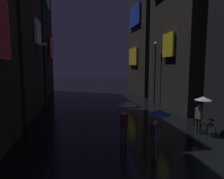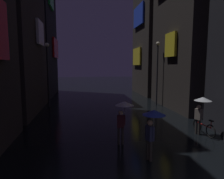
{
  "view_description": "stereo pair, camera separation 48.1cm",
  "coord_description": "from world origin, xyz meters",
  "px_view_note": "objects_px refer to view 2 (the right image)",
  "views": [
    {
      "loc": [
        -2.52,
        -3.88,
        3.84
      ],
      "look_at": [
        0.0,
        9.33,
        2.18
      ],
      "focal_mm": 32.0,
      "sensor_mm": 36.0,
      "label": 1
    },
    {
      "loc": [
        -2.04,
        -3.96,
        3.84
      ],
      "look_at": [
        0.0,
        9.33,
        2.18
      ],
      "focal_mm": 32.0,
      "sensor_mm": 36.0,
      "label": 2
    }
  ],
  "objects_px": {
    "pedestrian_foreground_left_clear": "(123,111)",
    "streetlamp_left_far": "(48,68)",
    "bicycle_parked_at_storefront": "(204,128)",
    "pedestrian_foreground_right_clear": "(201,105)",
    "streetlamp_right_far": "(157,66)",
    "pedestrian_near_crossing_blue": "(153,121)"
  },
  "relations": [
    {
      "from": "pedestrian_foreground_right_clear",
      "to": "streetlamp_right_far",
      "type": "bearing_deg",
      "value": 85.55
    },
    {
      "from": "streetlamp_left_far",
      "to": "pedestrian_foreground_left_clear",
      "type": "bearing_deg",
      "value": -62.77
    },
    {
      "from": "bicycle_parked_at_storefront",
      "to": "streetlamp_right_far",
      "type": "relative_size",
      "value": 0.31
    },
    {
      "from": "bicycle_parked_at_storefront",
      "to": "streetlamp_left_far",
      "type": "xyz_separation_m",
      "value": [
        -9.6,
        8.89,
        3.21
      ]
    },
    {
      "from": "pedestrian_foreground_right_clear",
      "to": "streetlamp_right_far",
      "type": "height_order",
      "value": "streetlamp_right_far"
    },
    {
      "from": "bicycle_parked_at_storefront",
      "to": "streetlamp_right_far",
      "type": "height_order",
      "value": "streetlamp_right_far"
    },
    {
      "from": "pedestrian_foreground_right_clear",
      "to": "pedestrian_foreground_left_clear",
      "type": "xyz_separation_m",
      "value": [
        -4.46,
        -0.63,
        0.0
      ]
    },
    {
      "from": "pedestrian_near_crossing_blue",
      "to": "streetlamp_left_far",
      "type": "distance_m",
      "value": 12.91
    },
    {
      "from": "pedestrian_foreground_right_clear",
      "to": "pedestrian_near_crossing_blue",
      "type": "distance_m",
      "value": 4.48
    },
    {
      "from": "streetlamp_right_far",
      "to": "streetlamp_left_far",
      "type": "bearing_deg",
      "value": 175.57
    },
    {
      "from": "pedestrian_foreground_right_clear",
      "to": "bicycle_parked_at_storefront",
      "type": "relative_size",
      "value": 1.17
    },
    {
      "from": "bicycle_parked_at_storefront",
      "to": "streetlamp_right_far",
      "type": "distance_m",
      "value": 8.77
    },
    {
      "from": "streetlamp_left_far",
      "to": "pedestrian_foreground_right_clear",
      "type": "bearing_deg",
      "value": -43.55
    },
    {
      "from": "streetlamp_right_far",
      "to": "streetlamp_left_far",
      "type": "distance_m",
      "value": 10.03
    },
    {
      "from": "pedestrian_foreground_right_clear",
      "to": "pedestrian_foreground_left_clear",
      "type": "height_order",
      "value": "same"
    },
    {
      "from": "bicycle_parked_at_storefront",
      "to": "streetlamp_left_far",
      "type": "distance_m",
      "value": 13.47
    },
    {
      "from": "streetlamp_right_far",
      "to": "streetlamp_left_far",
      "type": "xyz_separation_m",
      "value": [
        -10.0,
        0.78,
        -0.09
      ]
    },
    {
      "from": "bicycle_parked_at_storefront",
      "to": "streetlamp_left_far",
      "type": "bearing_deg",
      "value": 137.2
    },
    {
      "from": "pedestrian_foreground_left_clear",
      "to": "bicycle_parked_at_storefront",
      "type": "bearing_deg",
      "value": 7.81
    },
    {
      "from": "pedestrian_near_crossing_blue",
      "to": "bicycle_parked_at_storefront",
      "type": "distance_m",
      "value": 4.85
    },
    {
      "from": "pedestrian_foreground_left_clear",
      "to": "streetlamp_right_far",
      "type": "relative_size",
      "value": 0.36
    },
    {
      "from": "pedestrian_foreground_left_clear",
      "to": "streetlamp_left_far",
      "type": "distance_m",
      "value": 10.89
    }
  ]
}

